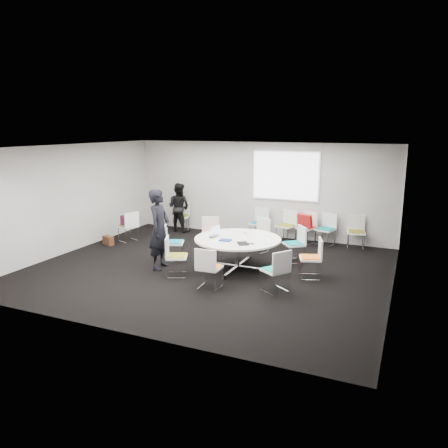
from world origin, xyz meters
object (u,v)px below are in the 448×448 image
at_px(chair_ring_a, 311,266).
at_px(chair_person_back, 182,222).
at_px(chair_ring_d, 211,240).
at_px(cup, 244,232).
at_px(conference_table, 238,247).
at_px(chair_ring_e, 174,249).
at_px(person_main, 159,229).
at_px(laptop, 215,236).
at_px(chair_ring_c, 259,241).
at_px(chair_back_e, 356,238).
at_px(chair_ring_b, 294,251).
at_px(chair_back_d, 325,235).
at_px(chair_back_c, 306,234).
at_px(chair_back_b, 286,232).
at_px(chair_back_a, 259,229).
at_px(brown_bag, 108,240).
at_px(maroon_bag, 128,220).
at_px(person_back, 179,207).
at_px(chair_ring_f, 176,264).

distance_m(chair_ring_a, chair_person_back, 5.57).
relative_size(chair_ring_d, cup, 9.78).
relative_size(conference_table, chair_ring_e, 2.26).
distance_m(person_main, cup, 2.01).
height_order(person_main, laptop, person_main).
bearing_deg(conference_table, chair_ring_a, 1.39).
height_order(chair_ring_e, laptop, chair_ring_e).
height_order(chair_ring_c, chair_back_e, same).
bearing_deg(chair_ring_b, chair_back_d, -51.28).
distance_m(chair_ring_c, chair_back_c, 1.66).
relative_size(conference_table, chair_back_d, 2.26).
relative_size(chair_ring_e, chair_back_b, 1.00).
bearing_deg(chair_ring_a, chair_ring_b, 13.50).
xyz_separation_m(chair_ring_a, chair_ring_d, (-2.93, 1.11, 0.00)).
xyz_separation_m(chair_back_b, person_main, (-2.02, -3.59, 0.66)).
bearing_deg(chair_back_e, person_main, 31.43).
relative_size(chair_ring_a, chair_ring_d, 1.00).
height_order(conference_table, chair_person_back, chair_person_back).
bearing_deg(chair_ring_e, chair_back_a, 134.35).
distance_m(chair_ring_e, brown_bag, 2.48).
xyz_separation_m(chair_back_b, chair_back_c, (0.59, -0.00, 0.00)).
distance_m(chair_back_a, maroon_bag, 3.83).
relative_size(chair_back_a, chair_back_b, 1.00).
distance_m(chair_back_a, person_back, 2.66).
height_order(chair_ring_b, person_main, person_main).
bearing_deg(chair_back_d, maroon_bag, 37.49).
xyz_separation_m(chair_back_c, chair_back_d, (0.54, 0.00, 0.00)).
distance_m(chair_ring_b, chair_back_e, 2.23).
height_order(chair_back_c, person_back, person_back).
bearing_deg(chair_ring_c, chair_back_b, -84.45).
relative_size(chair_back_e, laptop, 2.62).
distance_m(chair_back_e, cup, 3.42).
xyz_separation_m(chair_back_e, person_back, (-5.38, -0.17, 0.49)).
relative_size(chair_ring_f, laptop, 2.62).
height_order(chair_back_a, cup, chair_back_a).
relative_size(person_main, maroon_bag, 4.66).
relative_size(chair_back_b, chair_person_back, 1.00).
relative_size(person_main, brown_bag, 5.18).
height_order(chair_ring_a, person_back, person_back).
height_order(chair_back_b, person_back, person_back).
bearing_deg(brown_bag, laptop, -9.54).
xyz_separation_m(chair_ring_d, chair_ring_e, (-0.46, -1.17, 0.00)).
bearing_deg(chair_back_d, laptop, 74.46).
height_order(chair_ring_e, chair_back_c, same).
bearing_deg(maroon_bag, cup, -9.22).
height_order(chair_ring_c, maroon_bag, chair_ring_c).
relative_size(conference_table, chair_ring_a, 2.26).
height_order(chair_back_c, chair_person_back, same).
bearing_deg(person_back, brown_bag, 69.47).
relative_size(chair_ring_d, maroon_bag, 2.20).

